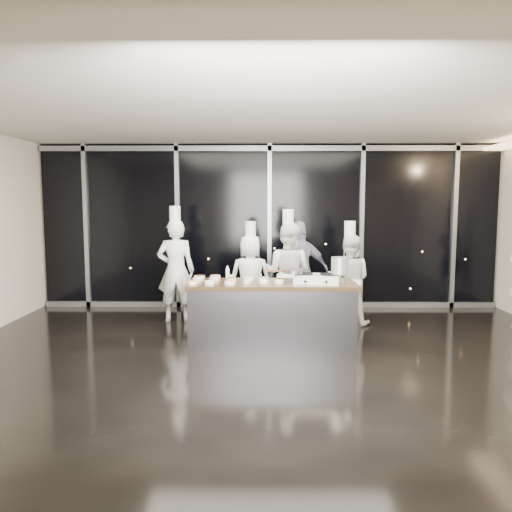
{
  "coord_description": "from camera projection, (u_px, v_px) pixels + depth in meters",
  "views": [
    {
      "loc": [
        -0.16,
        -6.36,
        2.08
      ],
      "look_at": [
        -0.24,
        1.2,
        1.25
      ],
      "focal_mm": 35.0,
      "sensor_mm": 36.0,
      "label": 1
    }
  ],
  "objects": [
    {
      "name": "guest",
      "position": [
        299.0,
        272.0,
        8.57
      ],
      "size": [
        1.1,
        0.66,
        1.76
      ],
      "rotation": [
        0.0,
        0.0,
        3.38
      ],
      "color": "#161B3E",
      "rests_on": "ground"
    },
    {
      "name": "prep_bowls",
      "position": [
        228.0,
        279.0,
        7.43
      ],
      "size": [
        1.38,
        0.72,
        0.05
      ],
      "color": "white",
      "rests_on": "demo_counter"
    },
    {
      "name": "chef_center",
      "position": [
        288.0,
        273.0,
        8.5
      ],
      "size": [
        1.03,
        0.93,
        1.96
      ],
      "rotation": [
        0.0,
        0.0,
        2.75
      ],
      "color": "white",
      "rests_on": "ground"
    },
    {
      "name": "chef_right",
      "position": [
        349.0,
        279.0,
        8.47
      ],
      "size": [
        0.88,
        0.77,
        1.76
      ],
      "rotation": [
        0.0,
        0.0,
        2.85
      ],
      "color": "white",
      "rests_on": "ground"
    },
    {
      "name": "chef_far_left",
      "position": [
        176.0,
        269.0,
        8.66
      ],
      "size": [
        0.66,
        0.45,
        2.01
      ],
      "rotation": [
        0.0,
        0.0,
        3.18
      ],
      "color": "white",
      "rests_on": "ground"
    },
    {
      "name": "frying_pan",
      "position": [
        293.0,
        271.0,
        7.3
      ],
      "size": [
        0.58,
        0.37,
        0.05
      ],
      "rotation": [
        0.0,
        0.0,
        -0.15
      ],
      "color": "slate",
      "rests_on": "stove"
    },
    {
      "name": "stock_pot",
      "position": [
        340.0,
        266.0,
        7.19
      ],
      "size": [
        0.28,
        0.28,
        0.24
      ],
      "primitive_type": "cylinder",
      "rotation": [
        0.0,
        0.0,
        -0.15
      ],
      "color": "#ADADB0",
      "rests_on": "stove"
    },
    {
      "name": "stove",
      "position": [
        316.0,
        279.0,
        7.27
      ],
      "size": [
        0.7,
        0.49,
        0.14
      ],
      "rotation": [
        0.0,
        0.0,
        -0.15
      ],
      "color": "silver",
      "rests_on": "demo_counter"
    },
    {
      "name": "window_wall",
      "position": [
        269.0,
        226.0,
        9.78
      ],
      "size": [
        8.9,
        0.11,
        3.2
      ],
      "color": "black",
      "rests_on": "ground"
    },
    {
      "name": "demo_counter",
      "position": [
        272.0,
        312.0,
        7.39
      ],
      "size": [
        2.46,
        0.86,
        0.9
      ],
      "color": "#3B3B40",
      "rests_on": "ground"
    },
    {
      "name": "room_shell",
      "position": [
        288.0,
        188.0,
        6.3
      ],
      "size": [
        9.02,
        7.02,
        3.21
      ],
      "color": "beige",
      "rests_on": "ground"
    },
    {
      "name": "chef_left",
      "position": [
        250.0,
        277.0,
        8.68
      ],
      "size": [
        0.76,
        0.51,
        1.75
      ],
      "rotation": [
        0.0,
        0.0,
        3.18
      ],
      "color": "white",
      "rests_on": "ground"
    },
    {
      "name": "ground",
      "position": [
        273.0,
        361.0,
        6.55
      ],
      "size": [
        9.0,
        9.0,
        0.0
      ],
      "primitive_type": "plane",
      "color": "black",
      "rests_on": "ground"
    },
    {
      "name": "squeeze_bottle",
      "position": [
        228.0,
        272.0,
        7.68
      ],
      "size": [
        0.06,
        0.06,
        0.21
      ],
      "color": "silver",
      "rests_on": "demo_counter"
    }
  ]
}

